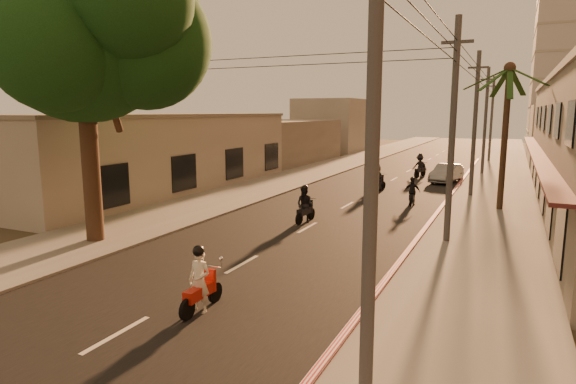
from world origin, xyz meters
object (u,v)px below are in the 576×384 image
(scooter_mid_a, at_px, (305,206))
(scooter_mid_b, at_px, (412,192))
(palm_tree, at_px, (509,77))
(parked_car, at_px, (446,173))
(scooter_far_b, at_px, (420,166))
(broadleaf_tree, at_px, (92,29))
(scooter_far_a, at_px, (377,178))
(scooter_red, at_px, (200,283))

(scooter_mid_a, relative_size, scooter_mid_b, 1.13)
(palm_tree, height_order, parked_car, palm_tree)
(scooter_far_b, bearing_deg, scooter_mid_a, -81.50)
(broadleaf_tree, height_order, scooter_mid_a, broadleaf_tree)
(scooter_far_a, relative_size, parked_car, 0.43)
(scooter_mid_b, xyz_separation_m, scooter_far_b, (-1.69, 12.30, 0.17))
(scooter_red, bearing_deg, scooter_far_a, 91.90)
(palm_tree, bearing_deg, parked_car, 111.93)
(scooter_far_a, height_order, parked_car, scooter_far_a)
(broadleaf_tree, xyz_separation_m, palm_tree, (14.61, 13.86, -1.33))
(broadleaf_tree, bearing_deg, scooter_far_a, 68.68)
(broadleaf_tree, relative_size, palm_tree, 1.48)
(palm_tree, height_order, scooter_mid_a, palm_tree)
(scooter_mid_a, height_order, scooter_far_b, scooter_far_b)
(scooter_mid_a, bearing_deg, parked_car, 79.29)
(scooter_mid_b, relative_size, parked_car, 0.38)
(scooter_mid_b, bearing_deg, scooter_mid_a, -126.00)
(scooter_mid_b, height_order, parked_car, scooter_mid_b)
(broadleaf_tree, distance_m, scooter_mid_b, 18.52)
(broadleaf_tree, distance_m, scooter_far_b, 28.19)
(scooter_mid_b, distance_m, scooter_far_b, 12.41)
(broadleaf_tree, height_order, scooter_far_a, broadleaf_tree)
(scooter_mid_a, distance_m, parked_car, 17.57)
(broadleaf_tree, relative_size, scooter_mid_b, 7.17)
(palm_tree, xyz_separation_m, parked_car, (-4.00, 9.94, -6.45))
(scooter_far_a, distance_m, parked_car, 7.29)
(palm_tree, distance_m, scooter_far_a, 10.64)
(scooter_mid_b, distance_m, scooter_far_a, 5.03)
(palm_tree, height_order, scooter_mid_b, palm_tree)
(palm_tree, xyz_separation_m, scooter_red, (-6.96, -17.97, -6.34))
(palm_tree, bearing_deg, broadleaf_tree, -136.52)
(scooter_red, bearing_deg, parked_car, 83.73)
(scooter_red, distance_m, scooter_mid_a, 11.06)
(broadleaf_tree, bearing_deg, scooter_mid_b, 53.81)
(broadleaf_tree, height_order, scooter_far_b, broadleaf_tree)
(scooter_mid_b, bearing_deg, broadleaf_tree, -132.40)
(parked_car, bearing_deg, palm_tree, -58.07)
(broadleaf_tree, bearing_deg, palm_tree, 43.48)
(scooter_red, xyz_separation_m, scooter_far_b, (0.60, 30.00, 0.11))
(scooter_far_a, bearing_deg, scooter_mid_a, -76.60)
(scooter_far_b, relative_size, parked_car, 0.45)
(palm_tree, xyz_separation_m, scooter_far_b, (-6.36, 12.02, -6.23))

